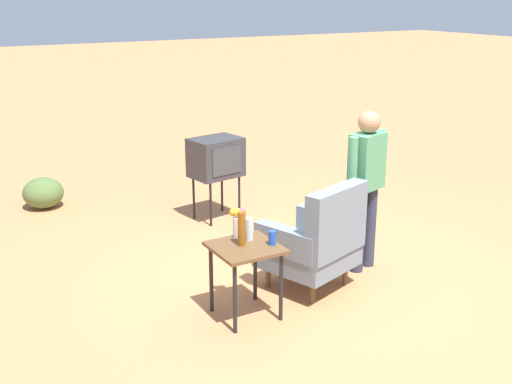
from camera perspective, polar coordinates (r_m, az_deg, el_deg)
The scene contains 10 objects.
ground_plane at distance 6.58m, azimuth 4.94°, elevation -7.36°, with size 60.00×60.00×0.00m, color #C17A4C.
armchair at distance 6.12m, azimuth 5.35°, elevation -4.27°, with size 0.97×0.98×1.06m.
side_table at distance 5.58m, azimuth -0.94°, elevation -5.73°, with size 0.56×0.56×0.66m.
tv_on_stand at distance 7.92m, azimuth -3.56°, elevation 3.01°, with size 0.67×0.54×1.03m.
person_standing at distance 6.51m, azimuth 9.68°, elevation 0.99°, with size 0.55×0.31×1.64m.
bottle_tall_amber at distance 5.50m, azimuth -1.28°, elevation -3.25°, with size 0.07×0.07×0.30m, color brown.
soda_can_blue at distance 5.55m, azimuth 1.44°, elevation -4.05°, with size 0.07×0.07×0.12m, color blue.
bottle_short_clear at distance 5.63m, azimuth -0.59°, elevation -3.29°, with size 0.06×0.06×0.20m, color silver.
flower_vase at distance 5.69m, azimuth -1.62°, elevation -2.57°, with size 0.15×0.10×0.27m.
shrub_lone at distance 8.92m, azimuth -18.26°, elevation -0.07°, with size 0.52×0.52×0.41m, color #516B38.
Camera 1 is at (3.44, 4.89, 2.76)m, focal length 45.34 mm.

